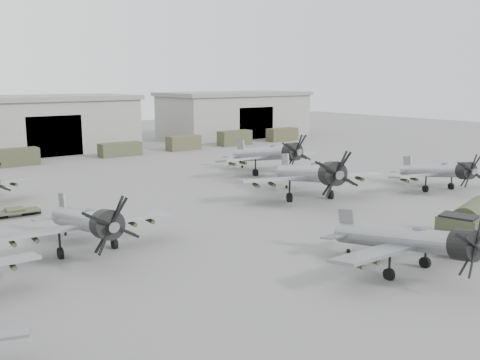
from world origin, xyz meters
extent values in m
plane|color=#585856|center=(0.00, 0.00, 0.00)|extent=(220.00, 220.00, 0.00)
cube|color=gray|center=(0.00, 62.00, 4.00)|extent=(28.00, 14.00, 8.00)
cube|color=slate|center=(0.00, 62.00, 8.35)|extent=(29.00, 14.80, 0.70)
cube|color=black|center=(0.00, 55.20, 3.00)|extent=(8.12, 0.40, 6.00)
cube|color=gray|center=(38.00, 62.00, 4.00)|extent=(28.00, 14.00, 8.00)
cube|color=slate|center=(38.00, 62.00, 8.35)|extent=(29.00, 14.80, 0.70)
cube|color=black|center=(38.00, 55.20, 3.00)|extent=(8.12, 0.40, 6.00)
cube|color=#383A26|center=(-6.73, 50.00, 1.14)|extent=(5.16, 2.20, 2.28)
cube|color=#3D432C|center=(7.78, 50.00, 0.99)|extent=(6.21, 2.20, 1.99)
cube|color=#44442C|center=(18.78, 50.00, 1.15)|extent=(5.46, 2.20, 2.30)
cube|color=#3C402A|center=(29.06, 50.00, 1.26)|extent=(6.05, 2.20, 2.51)
cube|color=#40402A|center=(40.01, 50.00, 1.16)|extent=(6.10, 2.20, 2.33)
cylinder|color=gray|center=(0.16, -4.64, 1.97)|extent=(1.59, 9.51, 2.79)
cylinder|color=black|center=(0.05, -8.83, 2.63)|extent=(1.73, 1.46, 1.86)
cube|color=gray|center=(0.15, -5.17, 1.74)|extent=(11.21, 2.26, 0.50)
cube|color=gray|center=(0.27, -0.44, 2.11)|extent=(0.15, 1.49, 1.78)
ellipsoid|color=#3F4C54|center=(0.13, -6.07, 2.78)|extent=(0.56, 1.09, 0.50)
cylinder|color=black|center=(-1.55, -5.31, 0.31)|extent=(0.27, 0.72, 0.71)
cylinder|color=black|center=(1.84, -5.40, 0.31)|extent=(0.27, 0.72, 0.71)
cylinder|color=black|center=(0.27, -0.71, 0.13)|extent=(0.11, 0.29, 0.29)
cylinder|color=gray|center=(-13.34, 10.46, 2.10)|extent=(1.93, 10.16, 2.98)
cylinder|color=black|center=(-13.56, 5.99, 2.81)|extent=(1.88, 1.59, 1.98)
cube|color=gray|center=(-13.37, 9.89, 1.86)|extent=(12.00, 2.69, 0.53)
cube|color=gray|center=(-13.12, 14.93, 2.25)|extent=(0.19, 1.59, 1.90)
ellipsoid|color=#3F4C54|center=(-13.42, 8.93, 2.96)|extent=(0.63, 1.17, 0.53)
cylinder|color=black|center=(-15.19, 9.79, 0.33)|extent=(0.30, 0.77, 0.76)
cylinder|color=black|center=(-11.57, 9.61, 0.33)|extent=(0.30, 0.77, 0.76)
cylinder|color=black|center=(-13.13, 14.64, 0.14)|extent=(0.13, 0.31, 0.30)
cylinder|color=#919399|center=(9.59, 12.75, 2.46)|extent=(5.59, 11.69, 3.48)
cylinder|color=black|center=(7.81, 7.82, 3.29)|extent=(2.59, 2.38, 2.32)
cube|color=#919399|center=(9.37, 12.12, 2.17)|extent=(13.94, 7.05, 0.63)
cube|color=#919399|center=(11.38, 17.67, 2.63)|extent=(0.76, 1.79, 2.23)
ellipsoid|color=#3F4C54|center=(8.99, 11.07, 3.47)|extent=(1.08, 1.49, 0.62)
cylinder|color=black|center=(7.30, 12.63, 0.39)|extent=(0.60, 0.94, 0.89)
cylinder|color=black|center=(11.28, 11.19, 0.39)|extent=(0.60, 0.94, 0.89)
cylinder|color=black|center=(11.26, 17.36, 0.17)|extent=(0.25, 0.38, 0.36)
cylinder|color=gray|center=(23.08, 7.75, 1.96)|extent=(3.70, 9.46, 2.78)
cylinder|color=black|center=(22.01, 3.71, 2.62)|extent=(1.99, 1.79, 1.85)
cube|color=gray|center=(22.94, 7.23, 1.73)|extent=(11.25, 4.74, 0.50)
cube|color=gray|center=(24.15, 11.79, 2.10)|extent=(0.48, 1.46, 1.78)
ellipsoid|color=#3F4C54|center=(22.71, 6.37, 2.76)|extent=(0.79, 1.17, 0.50)
cylinder|color=black|center=(21.26, 7.49, 0.31)|extent=(0.42, 0.75, 0.71)
cylinder|color=black|center=(24.53, 6.63, 0.31)|extent=(0.42, 0.75, 0.71)
cylinder|color=black|center=(24.08, 11.53, 0.13)|extent=(0.18, 0.30, 0.28)
cylinder|color=gray|center=(15.38, 25.77, 2.38)|extent=(2.15, 11.53, 3.38)
cylinder|color=black|center=(15.14, 20.69, 3.19)|extent=(2.13, 1.80, 2.25)
cube|color=gray|center=(15.35, 25.12, 2.11)|extent=(13.61, 3.00, 0.61)
cube|color=gray|center=(15.61, 30.85, 2.55)|extent=(0.21, 1.80, 2.16)
ellipsoid|color=#3F4C54|center=(15.30, 24.04, 3.36)|extent=(0.71, 1.33, 0.61)
cylinder|color=black|center=(13.28, 25.00, 0.38)|extent=(0.34, 0.88, 0.86)
cylinder|color=black|center=(17.39, 24.81, 0.38)|extent=(0.34, 0.88, 0.86)
cylinder|color=black|center=(15.59, 30.52, 0.16)|extent=(0.15, 0.35, 0.35)
cube|color=#333A26|center=(8.26, -4.52, 0.80)|extent=(7.86, 4.32, 0.27)
cube|color=#333A26|center=(5.47, -5.28, 1.66)|extent=(2.29, 2.82, 1.82)
cylinder|color=#333A26|center=(9.19, -4.27, 1.87)|extent=(5.27, 3.24, 2.03)
cube|color=black|center=(5.47, -5.28, 2.62)|extent=(2.10, 2.48, 0.16)
cylinder|color=black|center=(5.90, -6.43, 0.48)|extent=(0.56, 1.01, 0.96)
cylinder|color=black|center=(10.41, -2.67, 0.48)|extent=(0.56, 1.01, 0.96)
cube|color=#3A4029|center=(-14.58, 22.45, 0.45)|extent=(3.90, 1.64, 0.18)
cylinder|color=black|center=(-14.58, 22.45, 0.20)|extent=(1.53, 0.54, 0.44)
cylinder|color=#3A4029|center=(-14.58, 22.45, 0.65)|extent=(1.43, 0.41, 0.32)
camera|label=1|loc=(-25.96, -23.08, 11.33)|focal=40.00mm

